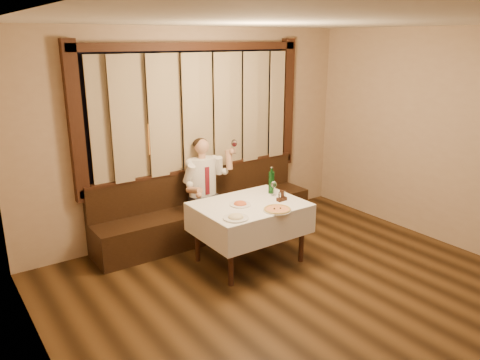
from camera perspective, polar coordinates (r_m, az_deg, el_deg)
room at (r=4.83m, az=6.31°, el=3.05°), size 5.01×6.01×2.81m
banquette at (r=6.55m, az=-4.13°, el=-4.07°), size 3.20×0.61×0.94m
dining_table at (r=5.63m, az=1.17°, el=-3.89°), size 1.27×0.97×0.76m
pizza at (r=5.37m, az=4.57°, el=-3.61°), size 0.33×0.33×0.03m
pasta_red at (r=5.52m, az=0.02°, el=-2.74°), size 0.25×0.25×0.09m
pasta_cream at (r=5.11m, az=-0.51°, el=-4.35°), size 0.28×0.28×0.10m
green_bottle at (r=5.94m, az=3.85°, el=-0.24°), size 0.08×0.08×0.35m
table_wine_glass at (r=5.84m, az=4.13°, el=-0.62°), size 0.07×0.07×0.19m
cruet_caddy at (r=5.70m, az=5.11°, el=-2.07°), size 0.13×0.07×0.14m
seated_man at (r=6.29m, az=-4.20°, el=-0.17°), size 0.75×0.56×1.38m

